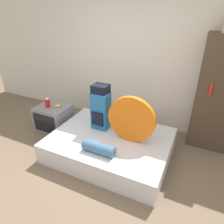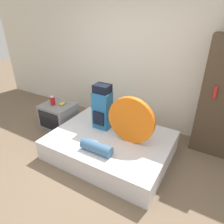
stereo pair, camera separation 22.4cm
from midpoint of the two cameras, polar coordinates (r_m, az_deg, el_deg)
name	(u,v)px [view 2 (the right image)]	position (r m, az deg, el deg)	size (l,w,h in m)	color
ground_plane	(82,181)	(3.01, -6.22, -19.05)	(16.00, 16.00, 0.00)	brown
wall_back	(142,61)	(3.91, 10.27, 14.07)	(8.00, 0.05, 2.60)	silver
bed	(111,145)	(3.34, 1.52, -9.41)	(1.88, 1.43, 0.34)	silver
backpack	(102,108)	(3.32, -0.86, 1.25)	(0.28, 0.26, 0.77)	#23669E
tent_bag	(131,120)	(2.97, 7.63, -2.42)	(0.73, 0.07, 0.73)	orange
sleeping_roll	(96,147)	(2.88, -2.24, -10.15)	(0.48, 0.16, 0.16)	#3D668E
television	(59,116)	(4.15, -13.51, -1.06)	(0.62, 0.55, 0.50)	gray
canister	(53,101)	(4.03, -15.11, 3.11)	(0.09, 0.09, 0.17)	#B2191E
banana_bunch	(63,104)	(4.02, -12.37, 2.29)	(0.12, 0.16, 0.03)	yellow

